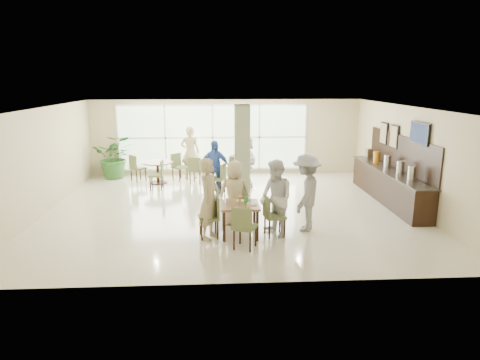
{
  "coord_description": "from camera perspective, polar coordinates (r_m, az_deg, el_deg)",
  "views": [
    {
      "loc": [
        -0.38,
        -11.44,
        3.53
      ],
      "look_at": [
        0.2,
        -1.2,
        1.1
      ],
      "focal_mm": 32.0,
      "sensor_mm": 36.0,
      "label": 1
    }
  ],
  "objects": [
    {
      "name": "wall_tv",
      "position": [
        12.16,
        22.84,
        5.77
      ],
      "size": [
        0.06,
        1.0,
        0.58
      ],
      "color": "black",
      "rests_on": "ground"
    },
    {
      "name": "adult_standing",
      "position": [
        15.53,
        -6.66,
        3.67
      ],
      "size": [
        0.71,
        0.49,
        1.9
      ],
      "primitive_type": "imported",
      "rotation": [
        0.0,
        0.0,
        3.09
      ],
      "color": "tan",
      "rests_on": "ground"
    },
    {
      "name": "framed_art_b",
      "position": [
        14.37,
        18.63,
        5.92
      ],
      "size": [
        0.05,
        0.55,
        0.7
      ],
      "color": "black",
      "rests_on": "ground"
    },
    {
      "name": "teen_left",
      "position": [
        9.57,
        -4.12,
        -2.53
      ],
      "size": [
        0.66,
        0.79,
        1.84
      ],
      "primitive_type": "imported",
      "rotation": [
        0.0,
        0.0,
        1.18
      ],
      "color": "tan",
      "rests_on": "ground"
    },
    {
      "name": "room_shell",
      "position": [
        11.59,
        -1.33,
        4.26
      ],
      "size": [
        10.0,
        10.0,
        10.0
      ],
      "color": "white",
      "rests_on": "ground"
    },
    {
      "name": "teen_standing",
      "position": [
        10.18,
        8.83,
        -1.64
      ],
      "size": [
        1.12,
        1.38,
        1.86
      ],
      "primitive_type": "imported",
      "rotation": [
        0.0,
        0.0,
        -1.99
      ],
      "color": "#959597",
      "rests_on": "ground"
    },
    {
      "name": "adult_b",
      "position": [
        14.24,
        0.77,
        2.51
      ],
      "size": [
        1.27,
        1.73,
        1.71
      ],
      "primitive_type": "imported",
      "rotation": [
        0.0,
        0.0,
        -1.15
      ],
      "color": "white",
      "rests_on": "ground"
    },
    {
      "name": "potted_plant",
      "position": [
        16.15,
        -16.35,
        3.02
      ],
      "size": [
        1.51,
        1.51,
        1.58
      ],
      "primitive_type": "imported",
      "rotation": [
        0.0,
        0.0,
        0.07
      ],
      "color": "#2E6126",
      "rests_on": "ground"
    },
    {
      "name": "round_table_right",
      "position": [
        14.29,
        -3.05,
        1.38
      ],
      "size": [
        1.11,
        1.11,
        0.75
      ],
      "color": "brown",
      "rests_on": "ground"
    },
    {
      "name": "ground",
      "position": [
        11.98,
        -1.28,
        -3.81
      ],
      "size": [
        10.0,
        10.0,
        0.0
      ],
      "primitive_type": "plane",
      "color": "beige",
      "rests_on": "ground"
    },
    {
      "name": "main_table",
      "position": [
        9.77,
        -0.02,
        -3.84
      ],
      "size": [
        0.88,
        0.88,
        0.75
      ],
      "color": "brown",
      "rests_on": "ground"
    },
    {
      "name": "round_table_left",
      "position": [
        15.03,
        -10.92,
        1.71
      ],
      "size": [
        1.07,
        1.07,
        0.75
      ],
      "color": "brown",
      "rests_on": "ground"
    },
    {
      "name": "framed_art_a",
      "position": [
        13.64,
        19.86,
        5.46
      ],
      "size": [
        0.05,
        0.55,
        0.7
      ],
      "color": "black",
      "rests_on": "ground"
    },
    {
      "name": "teen_right",
      "position": [
        9.76,
        4.8,
        -2.45
      ],
      "size": [
        0.96,
        1.06,
        1.77
      ],
      "primitive_type": "imported",
      "rotation": [
        0.0,
        0.0,
        -1.14
      ],
      "color": "white",
      "rests_on": "ground"
    },
    {
      "name": "chairs_table_right",
      "position": [
        14.32,
        -3.04,
        0.99
      ],
      "size": [
        2.03,
        1.91,
        0.95
      ],
      "color": "#505B32",
      "rests_on": "ground"
    },
    {
      "name": "adult_a",
      "position": [
        13.45,
        -3.44,
        1.76
      ],
      "size": [
        1.09,
        0.78,
        1.68
      ],
      "primitive_type": "imported",
      "rotation": [
        0.0,
        0.0,
        -0.25
      ],
      "color": "#3E67BB",
      "rests_on": "ground"
    },
    {
      "name": "buffet_counter",
      "position": [
        13.32,
        19.26,
        -0.35
      ],
      "size": [
        0.64,
        4.7,
        1.95
      ],
      "color": "black",
      "rests_on": "ground"
    },
    {
      "name": "chairs_table_left",
      "position": [
        15.01,
        -10.85,
        1.34
      ],
      "size": [
        2.09,
        1.81,
        0.95
      ],
      "color": "#505B32",
      "rests_on": "ground"
    },
    {
      "name": "teen_far",
      "position": [
        10.47,
        -0.71,
        -1.76
      ],
      "size": [
        0.86,
        0.59,
        1.61
      ],
      "primitive_type": "imported",
      "rotation": [
        0.0,
        0.0,
        2.93
      ],
      "color": "tan",
      "rests_on": "ground"
    },
    {
      "name": "chairs_main_table",
      "position": [
        9.78,
        0.29,
        -4.88
      ],
      "size": [
        2.03,
        2.03,
        0.95
      ],
      "color": "#505B32",
      "rests_on": "ground"
    },
    {
      "name": "tabletop_clutter",
      "position": [
        9.73,
        0.24,
        -2.9
      ],
      "size": [
        0.71,
        0.81,
        0.21
      ],
      "color": "white",
      "rests_on": "main_table"
    },
    {
      "name": "window_bank",
      "position": [
        16.04,
        -3.67,
        5.67
      ],
      "size": [
        7.0,
        0.04,
        7.0
      ],
      "color": "silver",
      "rests_on": "ground"
    },
    {
      "name": "column",
      "position": [
        12.84,
        0.28,
        3.78
      ],
      "size": [
        0.45,
        0.45,
        2.8
      ],
      "primitive_type": "cube",
      "color": "#74835B",
      "rests_on": "ground"
    }
  ]
}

